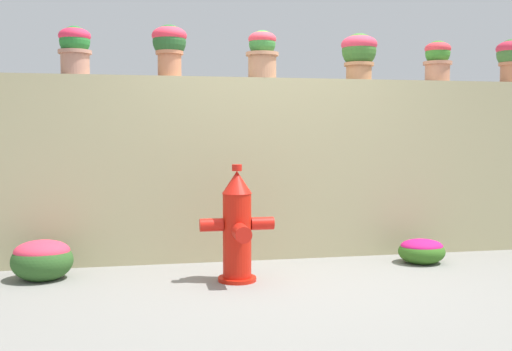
% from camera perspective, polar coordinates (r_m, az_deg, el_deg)
% --- Properties ---
extents(ground_plane, '(24.00, 24.00, 0.00)m').
position_cam_1_polar(ground_plane, '(4.70, 3.19, -10.00)').
color(ground_plane, gray).
extents(stone_wall, '(5.76, 0.31, 1.63)m').
position_cam_1_polar(stone_wall, '(5.47, 0.81, 0.66)').
color(stone_wall, tan).
rests_on(stone_wall, ground).
extents(potted_plant_1, '(0.28, 0.28, 0.41)m').
position_cam_1_polar(potted_plant_1, '(5.39, -16.89, 11.66)').
color(potted_plant_1, '#AD7662').
rests_on(potted_plant_1, stone_wall).
extents(potted_plant_2, '(0.31, 0.31, 0.46)m').
position_cam_1_polar(potted_plant_2, '(5.40, -8.26, 12.26)').
color(potted_plant_2, '#B66C4B').
rests_on(potted_plant_2, stone_wall).
extents(potted_plant_3, '(0.30, 0.30, 0.43)m').
position_cam_1_polar(potted_plant_3, '(5.48, 0.60, 11.72)').
color(potted_plant_3, '#B37B5A').
rests_on(potted_plant_3, stone_wall).
extents(potted_plant_4, '(0.33, 0.33, 0.43)m').
position_cam_1_polar(potted_plant_4, '(5.73, 9.80, 11.50)').
color(potted_plant_4, '#B4764E').
rests_on(potted_plant_4, stone_wall).
extents(potted_plant_5, '(0.27, 0.27, 0.40)m').
position_cam_1_polar(potted_plant_5, '(6.12, 16.92, 10.61)').
color(potted_plant_5, tan).
rests_on(potted_plant_5, stone_wall).
extents(potted_plant_6, '(0.31, 0.31, 0.44)m').
position_cam_1_polar(potted_plant_6, '(6.54, 23.20, 10.41)').
color(potted_plant_6, '#BE7451').
rests_on(potted_plant_6, stone_wall).
extents(fire_hydrant, '(0.57, 0.45, 0.90)m').
position_cam_1_polar(fire_hydrant, '(4.60, -1.79, -5.03)').
color(fire_hydrant, red).
rests_on(fire_hydrant, ground).
extents(flower_bush_left, '(0.41, 0.37, 0.22)m').
position_cam_1_polar(flower_bush_left, '(5.49, 15.51, -6.85)').
color(flower_bush_left, '#34661E').
rests_on(flower_bush_left, ground).
extents(flower_bush_right, '(0.47, 0.42, 0.33)m').
position_cam_1_polar(flower_bush_right, '(4.98, -19.72, -7.42)').
color(flower_bush_right, '#2D5824').
rests_on(flower_bush_right, ground).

